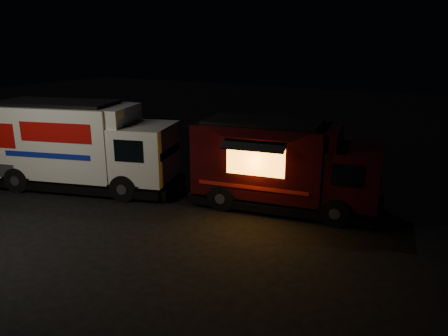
% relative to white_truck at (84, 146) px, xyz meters
% --- Properties ---
extents(ground, '(80.00, 80.00, 0.00)m').
position_rel_white_truck_xyz_m(ground, '(3.99, -1.99, -1.65)').
color(ground, black).
rests_on(ground, ground).
extents(white_truck, '(7.68, 4.45, 3.30)m').
position_rel_white_truck_xyz_m(white_truck, '(0.00, 0.00, 0.00)').
color(white_truck, silver).
rests_on(white_truck, ground).
extents(red_truck, '(6.63, 3.32, 2.95)m').
position_rel_white_truck_xyz_m(red_truck, '(7.45, 1.82, -0.17)').
color(red_truck, '#34090D').
rests_on(red_truck, ground).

